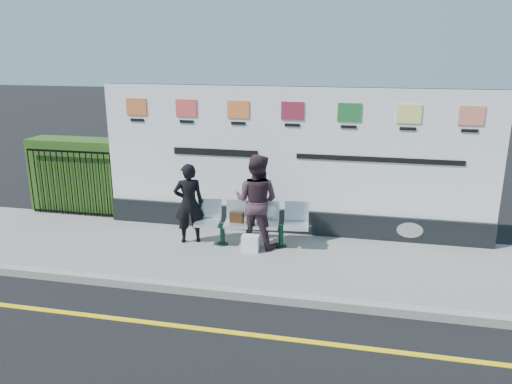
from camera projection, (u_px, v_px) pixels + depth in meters
The scene contains 12 objects.
ground at pixel (216, 331), 7.09m from camera, with size 80.00×80.00×0.00m, color black.
pavement at pixel (254, 257), 9.42m from camera, with size 14.00×3.00×0.12m, color gray.
kerb at pixel (234, 294), 8.01m from camera, with size 14.00×0.18×0.14m, color gray.
yellow_line at pixel (216, 331), 7.09m from camera, with size 14.00×0.10×0.01m, color yellow.
billboard at pixel (292, 172), 10.20m from camera, with size 8.00×0.30×3.00m.
hedge at pixel (81, 175), 11.77m from camera, with size 2.35×0.70×1.70m, color #2B4F17.
railing at pixel (71, 183), 11.37m from camera, with size 2.05×0.06×1.54m, color black, non-canonical shape.
bench at pixel (252, 234), 9.74m from camera, with size 2.20×0.57×0.47m, color silver, non-canonical shape.
woman_left at pixel (189, 203), 9.79m from camera, with size 0.58×0.38×1.60m, color black.
woman_right at pixel (256, 201), 9.56m from camera, with size 0.89×0.69×1.83m, color #38242D.
handbag_brown at pixel (237, 217), 9.68m from camera, with size 0.26×0.11×0.21m, color #311C0D.
carrier_bag_white at pixel (251, 243), 9.49m from camera, with size 0.32×0.19×0.32m, color white.
Camera 1 is at (1.86, -5.98, 3.90)m, focal length 35.00 mm.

